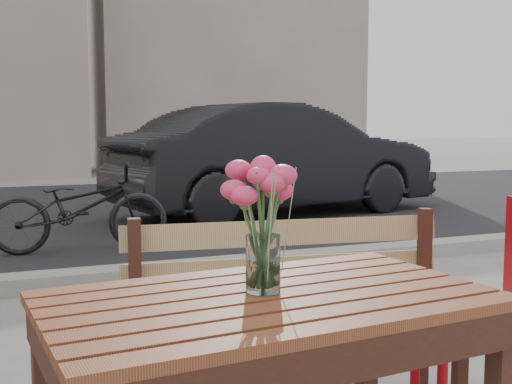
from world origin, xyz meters
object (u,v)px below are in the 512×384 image
Objects in this scene: main_table at (270,338)px; red_chair at (501,303)px; main_vase at (263,208)px; parked_car at (277,160)px; bicycle at (80,207)px.

red_chair is at bearing 9.88° from main_table.
red_chair is at bearing 13.12° from main_vase.
parked_car reaches higher than red_chair.
main_table is 1.38× the size of red_chair.
parked_car is at bearing -52.42° from bicycle.
main_table is at bearing -73.78° from main_vase.
red_chair reaches higher than bicycle.
parked_car is 3.13m from bicycle.
main_vase reaches higher than red_chair.
main_vase is at bearing -173.88° from bicycle.
main_table is 3.36× the size of main_vase.
main_vase is 4.45m from bicycle.
bicycle is (0.02, 4.44, -0.19)m from main_table.
parked_car reaches higher than bicycle.
main_table is at bearing -173.78° from bicycle.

